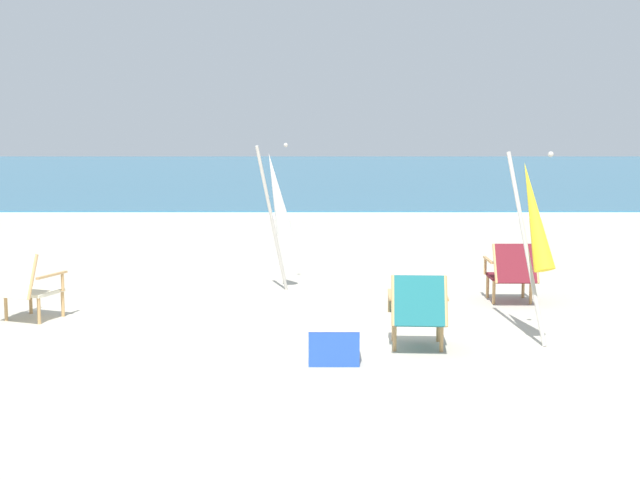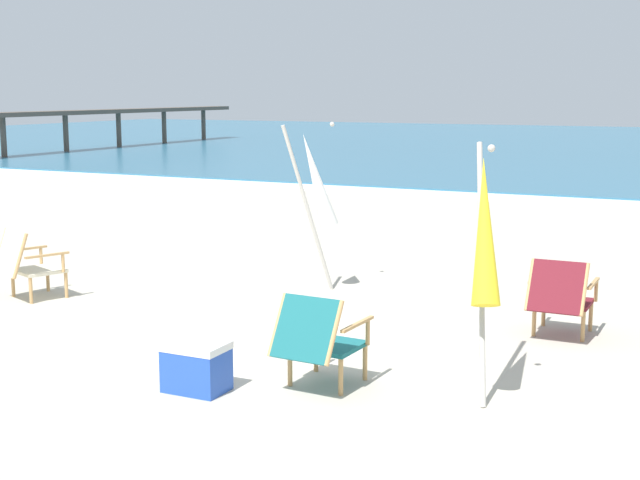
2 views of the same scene
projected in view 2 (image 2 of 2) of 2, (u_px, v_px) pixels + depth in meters
name	position (u px, v px, depth m)	size (l,w,h in m)	color
ground_plane	(201.00, 341.00, 8.56)	(80.00, 80.00, 0.00)	#B7AF9E
sea	(632.00, 146.00, 37.81)	(80.00, 40.00, 0.10)	#2D6684
surf_band	(517.00, 198.00, 19.80)	(80.00, 1.10, 0.06)	white
beach_chair_front_left	(318.00, 338.00, 7.13)	(0.62, 0.79, 0.78)	#196066
beach_chair_far_center	(26.00, 263.00, 10.21)	(0.78, 0.84, 0.82)	beige
beach_chair_back_right	(560.00, 295.00, 8.62)	(0.60, 0.76, 0.78)	maroon
umbrella_furled_yellow	(484.00, 233.00, 6.80)	(0.44, 0.81, 2.00)	#B7B2A8
umbrella_furled_white	(316.00, 182.00, 10.46)	(0.51, 0.72, 2.03)	#B7B2A8
cooler_box	(196.00, 367.00, 7.12)	(0.49, 0.35, 0.40)	blue
pier_distant	(118.00, 113.00, 36.26)	(0.90, 15.67, 1.64)	brown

